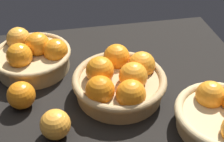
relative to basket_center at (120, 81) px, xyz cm
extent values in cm
cube|color=black|center=(1.89, -1.68, -6.10)|extent=(84.00, 72.00, 3.00)
cylinder|color=tan|center=(0.08, -0.12, -2.08)|extent=(22.79, 22.79, 5.03)
torus|color=tan|center=(0.08, -0.12, 0.43)|extent=(24.84, 24.84, 2.05)
sphere|color=orange|center=(4.90, -1.72, 2.80)|extent=(7.38, 7.38, 7.38)
sphere|color=orange|center=(5.95, 4.70, 1.65)|extent=(7.38, 7.38, 7.38)
sphere|color=orange|center=(-0.72, -7.78, 2.03)|extent=(7.38, 7.38, 7.38)
sphere|color=orange|center=(-3.02, 1.89, 2.49)|extent=(7.38, 7.38, 7.38)
sphere|color=orange|center=(-6.73, -3.30, 1.76)|extent=(7.38, 7.38, 7.38)
sphere|color=orange|center=(-1.16, 7.36, 1.47)|extent=(7.38, 7.38, 7.38)
cylinder|color=tan|center=(-20.67, 16.15, -2.30)|extent=(19.86, 19.86, 4.60)
torus|color=tan|center=(-20.67, 16.15, 0.00)|extent=(21.94, 21.94, 2.08)
sphere|color=orange|center=(-19.90, 10.96, 1.27)|extent=(6.99, 6.99, 6.99)
cylinder|color=tan|center=(22.76, -16.22, -1.98)|extent=(21.13, 21.13, 5.24)
torus|color=tan|center=(22.76, -16.22, 0.64)|extent=(22.70, 22.70, 1.57)
sphere|color=orange|center=(20.79, -17.35, 2.73)|extent=(7.15, 7.15, 7.15)
sphere|color=orange|center=(15.78, -14.64, 1.64)|extent=(7.15, 7.15, 7.15)
sphere|color=orange|center=(25.74, -12.75, 2.54)|extent=(7.15, 7.15, 7.15)
sphere|color=#F49E33|center=(26.49, -22.31, 2.30)|extent=(7.15, 7.15, 7.15)
sphere|color=orange|center=(25.29, -0.20, -1.04)|extent=(7.13, 7.13, 7.13)
sphere|color=#F49E33|center=(17.24, 11.25, -1.08)|extent=(7.04, 7.04, 7.04)
camera|label=1|loc=(13.34, 59.20, 49.93)|focal=48.22mm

